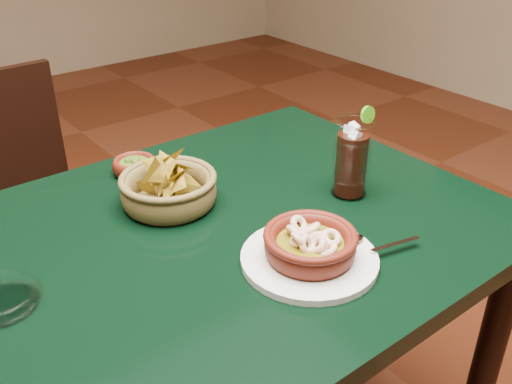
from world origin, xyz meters
TOP-DOWN VIEW (x-y plane):
  - dining_table at (0.00, 0.00)m, footprint 1.20×0.80m
  - dining_chair at (-0.12, 0.71)m, footprint 0.43×0.43m
  - shrimp_plate at (0.13, -0.18)m, footprint 0.30×0.23m
  - chip_basket at (0.04, 0.13)m, footprint 0.22×0.22m
  - guacamole_ramekin at (0.05, 0.30)m, footprint 0.11×0.11m
  - cola_drink at (0.35, -0.06)m, footprint 0.16×0.16m
  - glass_ashtray at (-0.32, 0.02)m, footprint 0.13×0.13m

SIDE VIEW (x-z plane):
  - dining_chair at x=-0.12m, z-range 0.04..0.92m
  - dining_table at x=0.00m, z-range 0.28..1.03m
  - glass_ashtray at x=-0.32m, z-range 0.75..0.78m
  - guacamole_ramekin at x=0.05m, z-range 0.75..0.79m
  - shrimp_plate at x=0.13m, z-range 0.74..0.82m
  - chip_basket at x=0.04m, z-range 0.71..0.86m
  - cola_drink at x=0.35m, z-range 0.74..0.92m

